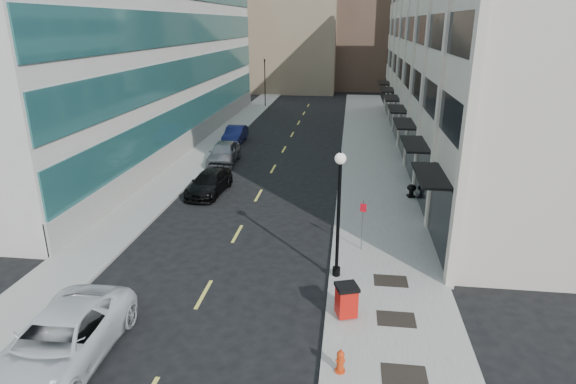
% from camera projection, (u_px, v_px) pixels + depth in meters
% --- Properties ---
extents(ground, '(160.00, 160.00, 0.00)m').
position_uv_depth(ground, '(188.00, 323.00, 17.68)').
color(ground, black).
rests_on(ground, ground).
extents(sidewalk_right, '(5.00, 80.00, 0.15)m').
position_uv_depth(sidewalk_right, '(373.00, 172.00, 35.46)').
color(sidewalk_right, gray).
rests_on(sidewalk_right, ground).
extents(sidewalk_left, '(3.00, 80.00, 0.15)m').
position_uv_depth(sidewalk_left, '(190.00, 165.00, 37.16)').
color(sidewalk_left, gray).
rests_on(sidewalk_left, ground).
extents(building_right, '(15.30, 46.50, 18.25)m').
position_uv_depth(building_right, '(498.00, 42.00, 37.91)').
color(building_right, beige).
rests_on(building_right, ground).
extents(building_left, '(16.14, 46.00, 20.00)m').
position_uv_depth(building_left, '(103.00, 28.00, 41.56)').
color(building_left, beige).
rests_on(building_left, ground).
extents(skyline_tan_near, '(14.00, 18.00, 28.00)m').
position_uv_depth(skyline_tan_near, '(295.00, 0.00, 77.14)').
color(skyline_tan_near, '#847056').
rests_on(skyline_tan_near, ground).
extents(skyline_tan_far, '(12.00, 14.00, 22.00)m').
position_uv_depth(skyline_tan_far, '(247.00, 20.00, 88.70)').
color(skyline_tan_far, '#847056').
rests_on(skyline_tan_far, ground).
extents(skyline_stone, '(10.00, 14.00, 20.00)m').
position_uv_depth(skyline_stone, '(435.00, 26.00, 73.94)').
color(skyline_stone, beige).
rests_on(skyline_stone, ground).
extents(grate_near, '(1.40, 1.00, 0.01)m').
position_uv_depth(grate_near, '(404.00, 375.00, 14.84)').
color(grate_near, black).
rests_on(grate_near, sidewalk_right).
extents(grate_mid, '(1.40, 1.00, 0.01)m').
position_uv_depth(grate_mid, '(396.00, 319.00, 17.65)').
color(grate_mid, black).
rests_on(grate_mid, sidewalk_right).
extents(grate_far, '(1.40, 1.00, 0.01)m').
position_uv_depth(grate_far, '(391.00, 281.00, 20.27)').
color(grate_far, black).
rests_on(grate_far, sidewalk_right).
extents(road_centerline, '(0.15, 68.20, 0.01)m').
position_uv_depth(road_centerline, '(266.00, 181.00, 33.59)').
color(road_centerline, '#D8CC4C').
rests_on(road_centerline, ground).
extents(traffic_signal, '(0.66, 0.66, 6.98)m').
position_uv_depth(traffic_signal, '(265.00, 62.00, 61.36)').
color(traffic_signal, black).
rests_on(traffic_signal, ground).
extents(car_white_van, '(2.98, 6.26, 1.72)m').
position_uv_depth(car_white_van, '(60.00, 342.00, 15.25)').
color(car_white_van, silver).
rests_on(car_white_van, ground).
extents(car_black_pickup, '(2.39, 5.02, 1.41)m').
position_uv_depth(car_black_pickup, '(209.00, 183.00, 30.93)').
color(car_black_pickup, black).
rests_on(car_black_pickup, ground).
extents(car_silver_sedan, '(2.21, 5.13, 1.72)m').
position_uv_depth(car_silver_sedan, '(224.00, 153.00, 37.54)').
color(car_silver_sedan, gray).
rests_on(car_silver_sedan, ground).
extents(car_blue_sedan, '(1.60, 4.53, 1.49)m').
position_uv_depth(car_blue_sedan, '(235.00, 134.00, 44.21)').
color(car_blue_sedan, '#13194A').
rests_on(car_blue_sedan, ground).
extents(fire_hydrant, '(0.33, 0.33, 0.81)m').
position_uv_depth(fire_hydrant, '(340.00, 361.00, 14.87)').
color(fire_hydrant, red).
rests_on(fire_hydrant, sidewalk_right).
extents(trash_bin, '(0.99, 0.99, 1.27)m').
position_uv_depth(trash_bin, '(346.00, 299.00, 17.65)').
color(trash_bin, red).
rests_on(trash_bin, sidewalk_right).
extents(lamppost, '(0.46, 0.46, 5.57)m').
position_uv_depth(lamppost, '(339.00, 204.00, 19.65)').
color(lamppost, black).
rests_on(lamppost, sidewalk_right).
extents(sign_post, '(0.29, 0.12, 2.50)m').
position_uv_depth(sign_post, '(363.00, 218.00, 22.61)').
color(sign_post, slate).
rests_on(sign_post, sidewalk_right).
extents(urn_planter, '(0.59, 0.59, 0.81)m').
position_uv_depth(urn_planter, '(412.00, 189.00, 29.90)').
color(urn_planter, black).
rests_on(urn_planter, sidewalk_right).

